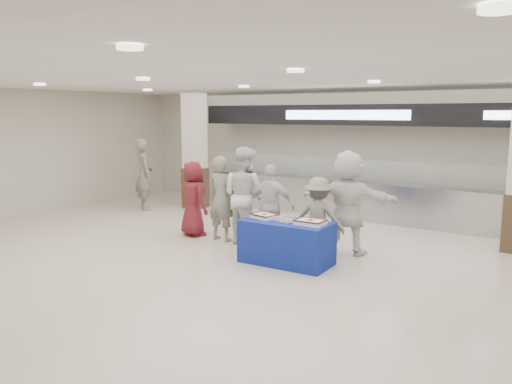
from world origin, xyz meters
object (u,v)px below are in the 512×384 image
Objects in this scene: civilian_maroon at (193,199)px; soldier_bg at (144,174)px; display_table at (286,242)px; soldier_a at (221,199)px; cupcake_tray at (285,219)px; civilian_white at (348,202)px; soldier_b at (318,218)px; chef_tall at (244,195)px; chef_short at (271,206)px; sheet_cake_left at (264,216)px; sheet_cake_right at (310,222)px.

civilian_maroon is 3.35m from soldier_bg.
soldier_a reaches higher than display_table.
cupcake_tray is 1.35m from civilian_white.
soldier_a reaches higher than soldier_b.
civilian_maroon is at bearing 10.56° from chef_tall.
sheet_cake_left is at bearing 101.91° from chef_short.
chef_tall is 1.01× the size of soldier_bg.
chef_short is at bearing -171.62° from chef_tall.
display_table is at bearing 179.95° from sheet_cake_right.
display_table is 2.09m from soldier_a.
civilian_maroon reaches higher than soldier_b.
chef_tall reaches higher than cupcake_tray.
civilian_white is at bearing 82.39° from sheet_cake_right.
chef_tall is at bearing -0.07° from civilian_white.
chef_short is (0.61, 0.03, -0.16)m from chef_tall.
chef_tall reaches higher than sheet_cake_right.
soldier_bg reaches higher than soldier_b.
soldier_b reaches higher than sheet_cake_left.
civilian_white is (0.33, 0.52, 0.24)m from soldier_b.
chef_tall is 2.08m from civilian_white.
display_table is 0.79m from soldier_b.
sheet_cake_right is 0.67m from soldier_b.
sheet_cake_left is (-0.47, 0.01, 0.42)m from display_table.
sheet_cake_left is 0.31× the size of civilian_maroon.
sheet_cake_right is 2.47m from soldier_a.
display_table is 6.09m from soldier_bg.
civilian_white is (3.29, 0.52, 0.17)m from civilian_maroon.
chef_short is 1.11× the size of soldier_b.
sheet_cake_right is 0.33× the size of soldier_b.
soldier_b is at bearing 160.30° from chef_short.
cupcake_tray is at bearing 50.79° from soldier_b.
chef_tall is at bearing -9.25° from chef_short.
chef_tall is at bearing 150.18° from display_table.
soldier_b is (2.96, 0.00, -0.07)m from civilian_maroon.
display_table is at bearing 157.61° from chef_tall.
sheet_cake_left is 0.85m from chef_short.
soldier_a is at bearing 161.13° from cupcake_tray.
soldier_bg is at bearing -6.94° from civilian_maroon.
soldier_b is at bearing -178.35° from chef_tall.
display_table is 1.72m from chef_tall.
civilian_maroon is at bearing -2.40° from civilian_white.
civilian_white reaches higher than sheet_cake_right.
chef_short is at bearing 3.41° from civilian_white.
civilian_maroon is 0.76m from soldier_a.
chef_tall is at bearing -16.29° from soldier_b.
chef_short reaches higher than display_table.
display_table is 0.41m from cupcake_tray.
soldier_bg reaches higher than civilian_maroon.
chef_tall is 1.19× the size of chef_short.
soldier_a is 1.07× the size of chef_short.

